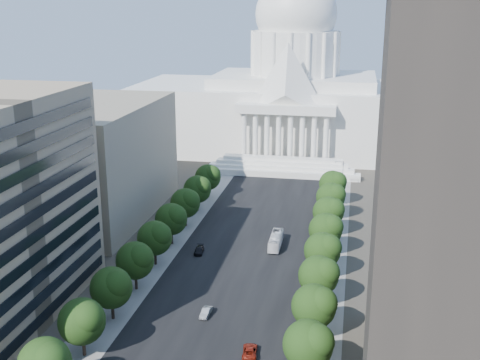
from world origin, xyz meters
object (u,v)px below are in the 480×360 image
Objects in this scene: car_red at (250,351)px; city_bus at (276,240)px; car_silver at (206,312)px; car_dark_b at (199,250)px.

car_red is 45.84m from city_bus.
car_red is (10.08, -11.01, 0.01)m from car_silver.
city_bus reaches higher than car_silver.
car_red reaches higher than car_silver.
city_bus reaches higher than car_dark_b.
city_bus is at bearing 79.77° from car_silver.
city_bus is (-1.89, 45.79, 0.78)m from car_red.
car_silver is 0.39× the size of city_bus.
car_red is 1.07× the size of car_dark_b.
car_red is at bearing -69.92° from car_dark_b.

